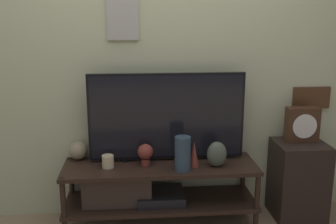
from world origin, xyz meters
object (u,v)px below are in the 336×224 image
television (167,117)px  vase_round_glass (78,150)px  mantel_clock (302,125)px  vase_slim_bronze (194,154)px  candle_jar (108,161)px  decorative_bust (145,153)px  vase_urn_stoneware (217,154)px  vase_tall_ceramic (183,154)px

television → vase_round_glass: (-0.70, 0.08, -0.28)m
vase_round_glass → mantel_clock: mantel_clock is taller
mantel_clock → vase_slim_bronze: bearing=-171.2°
candle_jar → television: bearing=14.4°
television → decorative_bust: bearing=-149.6°
vase_urn_stoneware → decorative_bust: 0.54m
vase_slim_bronze → decorative_bust: (-0.36, 0.05, 0.00)m
vase_slim_bronze → decorative_bust: size_ratio=1.16×
vase_tall_ceramic → television: bearing=113.9°
candle_jar → vase_round_glass: bearing=140.9°
decorative_bust → vase_urn_stoneware: bearing=-7.3°
television → vase_tall_ceramic: television is taller
candle_jar → decorative_bust: 0.29m
vase_round_glass → candle_jar: size_ratio=1.55×
vase_slim_bronze → decorative_bust: vase_slim_bronze is taller
vase_tall_ceramic → mantel_clock: bearing=11.6°
vase_urn_stoneware → vase_slim_bronze: bearing=175.1°
television → candle_jar: television is taller
decorative_bust → mantel_clock: mantel_clock is taller
vase_slim_bronze → candle_jar: size_ratio=2.07×
vase_slim_bronze → mantel_clock: 0.91m
vase_tall_ceramic → decorative_bust: 0.29m
vase_urn_stoneware → decorative_bust: vase_urn_stoneware is taller
vase_slim_bronze → vase_urn_stoneware: bearing=-4.9°
vase_tall_ceramic → vase_round_glass: bearing=159.2°
vase_tall_ceramic → decorative_bust: (-0.27, 0.12, -0.03)m
vase_tall_ceramic → mantel_clock: 1.01m
vase_round_glass → candle_jar: vase_round_glass is taller
television → candle_jar: size_ratio=12.58×
decorative_bust → vase_slim_bronze: bearing=-8.5°
candle_jar → vase_tall_ceramic: bearing=-10.7°
vase_slim_bronze → vase_round_glass: (-0.89, 0.24, -0.02)m
vase_round_glass → vase_tall_ceramic: bearing=-20.8°
vase_urn_stoneware → candle_jar: 0.82m
vase_round_glass → vase_slim_bronze: bearing=-14.9°
vase_urn_stoneware → mantel_clock: bearing=12.0°
vase_tall_ceramic → vase_round_glass: vase_tall_ceramic is taller
vase_urn_stoneware → vase_round_glass: vase_urn_stoneware is taller
vase_slim_bronze → candle_jar: 0.65m
vase_urn_stoneware → candle_jar: size_ratio=2.06×
vase_tall_ceramic → mantel_clock: size_ratio=0.92×
television → vase_round_glass: 0.75m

